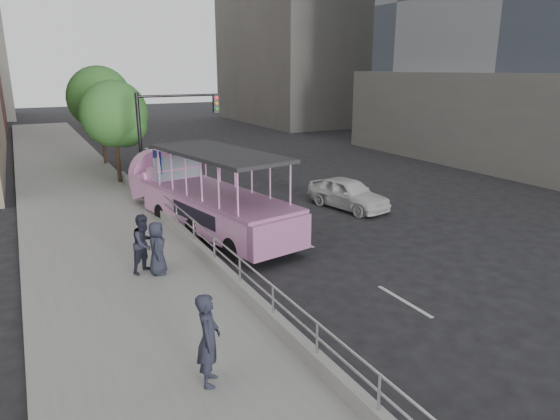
# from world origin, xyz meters

# --- Properties ---
(ground) EXTENTS (160.00, 160.00, 0.00)m
(ground) POSITION_xyz_m (0.00, 0.00, 0.00)
(ground) COLOR black
(sidewalk) EXTENTS (5.50, 80.00, 0.30)m
(sidewalk) POSITION_xyz_m (-5.75, 10.00, 0.15)
(sidewalk) COLOR gray
(sidewalk) RESTS_ON ground
(kerb_wall) EXTENTS (0.24, 30.00, 0.36)m
(kerb_wall) POSITION_xyz_m (-3.12, 2.00, 0.48)
(kerb_wall) COLOR #A8A7A2
(kerb_wall) RESTS_ON sidewalk
(guardrail) EXTENTS (0.07, 22.00, 0.71)m
(guardrail) POSITION_xyz_m (-3.12, 2.00, 1.14)
(guardrail) COLOR silver
(guardrail) RESTS_ON kerb_wall
(duck_boat) EXTENTS (4.20, 10.28, 3.33)m
(duck_boat) POSITION_xyz_m (-1.78, 6.94, 1.23)
(duck_boat) COLOR black
(duck_boat) RESTS_ON ground
(car) EXTENTS (2.46, 4.44, 1.43)m
(car) POSITION_xyz_m (5.16, 6.68, 0.71)
(car) COLOR silver
(car) RESTS_ON ground
(pedestrian_near) EXTENTS (0.72, 0.83, 1.91)m
(pedestrian_near) POSITION_xyz_m (-5.25, -3.44, 1.26)
(pedestrian_near) COLOR #222432
(pedestrian_near) RESTS_ON sidewalk
(pedestrian_mid) EXTENTS (1.12, 1.06, 1.82)m
(pedestrian_mid) POSITION_xyz_m (-5.05, 2.78, 1.21)
(pedestrian_mid) COLOR #222432
(pedestrian_mid) RESTS_ON sidewalk
(pedestrian_far) EXTENTS (0.76, 0.93, 1.63)m
(pedestrian_far) POSITION_xyz_m (-4.76, 2.45, 1.12)
(pedestrian_far) COLOR #222432
(pedestrian_far) RESTS_ON sidewalk
(parking_sign) EXTENTS (0.19, 0.66, 2.99)m
(parking_sign) POSITION_xyz_m (-3.00, 8.97, 1.86)
(parking_sign) COLOR black
(parking_sign) RESTS_ON ground
(traffic_signal) EXTENTS (4.20, 0.32, 5.20)m
(traffic_signal) POSITION_xyz_m (-1.70, 12.50, 3.50)
(traffic_signal) COLOR black
(traffic_signal) RESTS_ON ground
(street_tree_near) EXTENTS (3.52, 3.52, 5.72)m
(street_tree_near) POSITION_xyz_m (-3.30, 15.93, 3.82)
(street_tree_near) COLOR #332117
(street_tree_near) RESTS_ON ground
(street_tree_far) EXTENTS (3.97, 3.97, 6.45)m
(street_tree_far) POSITION_xyz_m (-3.10, 21.93, 4.31)
(street_tree_far) COLOR #332117
(street_tree_far) RESTS_ON ground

